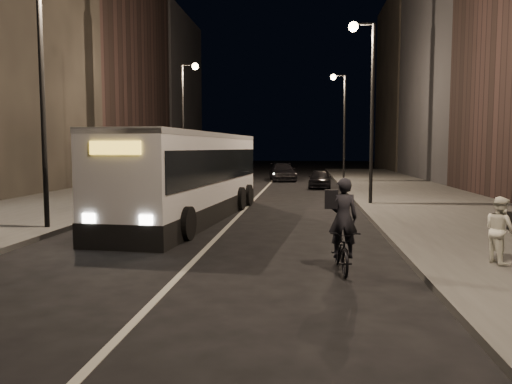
% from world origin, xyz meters
% --- Properties ---
extents(ground, '(180.00, 180.00, 0.00)m').
position_xyz_m(ground, '(0.00, 0.00, 0.00)').
color(ground, black).
rests_on(ground, ground).
extents(sidewalk_right, '(7.00, 70.00, 0.16)m').
position_xyz_m(sidewalk_right, '(8.50, 14.00, 0.08)').
color(sidewalk_right, '#3D3D3A').
rests_on(sidewalk_right, ground).
extents(sidewalk_left, '(7.00, 70.00, 0.16)m').
position_xyz_m(sidewalk_left, '(-8.50, 14.00, 0.08)').
color(sidewalk_left, '#3D3D3A').
rests_on(sidewalk_left, ground).
extents(building_row_right, '(8.00, 61.00, 21.00)m').
position_xyz_m(building_row_right, '(16.00, 27.50, 10.50)').
color(building_row_right, black).
rests_on(building_row_right, ground).
extents(building_row_left, '(8.00, 61.00, 22.00)m').
position_xyz_m(building_row_left, '(-16.00, 28.50, 11.00)').
color(building_row_left, black).
rests_on(building_row_left, ground).
extents(streetlight_right_mid, '(1.20, 0.44, 8.12)m').
position_xyz_m(streetlight_right_mid, '(5.33, 12.00, 5.36)').
color(streetlight_right_mid, black).
rests_on(streetlight_right_mid, sidewalk_right).
extents(streetlight_right_far, '(1.20, 0.44, 8.12)m').
position_xyz_m(streetlight_right_far, '(5.33, 28.00, 5.36)').
color(streetlight_right_far, black).
rests_on(streetlight_right_far, sidewalk_right).
extents(streetlight_left_near, '(1.20, 0.44, 8.12)m').
position_xyz_m(streetlight_left_near, '(-5.33, 4.00, 5.36)').
color(streetlight_left_near, black).
rests_on(streetlight_left_near, sidewalk_left).
extents(streetlight_left_far, '(1.20, 0.44, 8.12)m').
position_xyz_m(streetlight_left_far, '(-5.33, 22.00, 5.36)').
color(streetlight_left_far, black).
rests_on(streetlight_left_far, sidewalk_left).
extents(city_bus, '(3.63, 12.12, 3.22)m').
position_xyz_m(city_bus, '(-1.69, 7.26, 1.75)').
color(city_bus, white).
rests_on(city_bus, ground).
extents(cyclist_on_bicycle, '(0.75, 1.83, 2.06)m').
position_xyz_m(cyclist_on_bicycle, '(3.42, -0.32, 0.69)').
color(cyclist_on_bicycle, black).
rests_on(cyclist_on_bicycle, ground).
extents(pedestrian_woman, '(0.73, 0.84, 1.47)m').
position_xyz_m(pedestrian_woman, '(6.86, 0.16, 0.90)').
color(pedestrian_woman, white).
rests_on(pedestrian_woman, sidewalk_right).
extents(car_near, '(1.63, 3.68, 1.23)m').
position_xyz_m(car_near, '(3.60, 22.33, 0.62)').
color(car_near, black).
rests_on(car_near, ground).
extents(car_mid, '(1.35, 3.79, 1.24)m').
position_xyz_m(car_mid, '(-3.60, 30.65, 0.62)').
color(car_mid, '#37373A').
rests_on(car_mid, ground).
extents(car_far, '(2.60, 5.10, 1.42)m').
position_xyz_m(car_far, '(0.80, 29.47, 0.71)').
color(car_far, black).
rests_on(car_far, ground).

